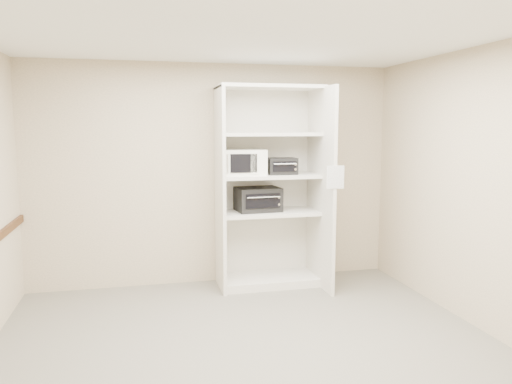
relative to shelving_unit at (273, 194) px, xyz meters
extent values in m
cube|color=#645D53|center=(-0.67, -1.70, -1.13)|extent=(4.50, 4.00, 0.01)
cube|color=white|center=(-0.67, -1.70, 1.57)|extent=(4.50, 4.00, 0.01)
cube|color=beige|center=(-0.67, 0.30, 0.22)|extent=(4.50, 0.02, 2.70)
cube|color=beige|center=(-0.67, -3.70, 0.22)|extent=(4.50, 0.02, 2.70)
cube|color=beige|center=(1.58, -1.70, 0.22)|extent=(0.02, 4.00, 2.70)
cube|color=beige|center=(-0.65, -0.02, 0.07)|extent=(0.04, 0.60, 2.40)
cube|color=beige|center=(0.55, -0.17, 0.07)|extent=(0.04, 0.90, 2.40)
cube|color=beige|center=(-0.05, 0.28, 0.07)|extent=(1.24, 0.02, 2.40)
cube|color=beige|center=(-0.05, 0.00, -1.08)|extent=(1.16, 0.56, 0.10)
cube|color=beige|center=(-0.05, 0.00, -0.23)|extent=(1.16, 0.56, 0.04)
cube|color=beige|center=(-0.05, 0.00, 0.22)|extent=(1.16, 0.56, 0.04)
cube|color=beige|center=(-0.05, 0.00, 0.72)|extent=(1.16, 0.56, 0.04)
cube|color=beige|center=(-0.05, 0.00, 1.27)|extent=(1.24, 0.60, 0.04)
cube|color=white|center=(-0.36, 0.01, 0.39)|extent=(0.52, 0.41, 0.30)
cube|color=black|center=(0.10, -0.05, 0.34)|extent=(0.35, 0.27, 0.20)
cube|color=black|center=(-0.18, 0.03, -0.07)|extent=(0.55, 0.43, 0.29)
cube|color=white|center=(0.55, -0.63, 0.25)|extent=(0.20, 0.01, 0.25)
camera|label=1|loc=(-1.58, -5.79, 0.81)|focal=35.00mm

